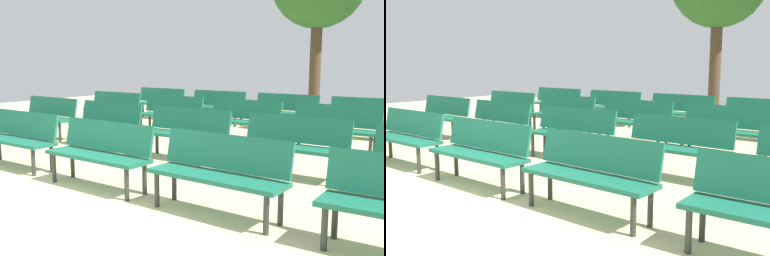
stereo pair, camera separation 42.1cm
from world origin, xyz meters
TOP-DOWN VIEW (x-y plane):
  - bench_r0_c1 at (-1.94, 1.55)m, footprint 1.61×0.52m
  - bench_r0_c2 at (-0.01, 1.55)m, footprint 1.61×0.50m
  - bench_r0_c3 at (1.83, 1.60)m, footprint 1.60×0.49m
  - bench_r1_c0 at (-3.89, 3.49)m, footprint 1.61×0.51m
  - bench_r1_c1 at (-2.01, 3.49)m, footprint 1.60×0.48m
  - bench_r1_c2 at (-0.12, 3.55)m, footprint 1.62×0.54m
  - bench_r1_c3 at (1.81, 3.62)m, footprint 1.61×0.52m
  - bench_r2_c0 at (-3.92, 5.45)m, footprint 1.61×0.52m
  - bench_r2_c1 at (-2.02, 5.45)m, footprint 1.61×0.52m
  - bench_r2_c2 at (-0.14, 5.51)m, footprint 1.61×0.50m
  - bench_r2_c3 at (1.73, 5.59)m, footprint 1.61×0.52m
  - bench_r3_c0 at (-4.02, 7.37)m, footprint 1.62×0.54m
  - bench_r3_c1 at (-2.06, 7.43)m, footprint 1.61×0.53m
  - bench_r3_c2 at (-0.12, 7.48)m, footprint 1.61×0.50m
  - bench_r3_c3 at (1.76, 7.51)m, footprint 1.62×0.55m

SIDE VIEW (x-z plane):
  - bench_r0_c1 at x=-1.94m, z-range 0.07..0.94m
  - bench_r0_c2 at x=-0.01m, z-range 0.07..0.94m
  - bench_r0_c3 at x=1.83m, z-range 0.07..0.94m
  - bench_r1_c0 at x=-3.89m, z-range 0.07..0.94m
  - bench_r1_c1 at x=-2.01m, z-range 0.07..0.94m
  - bench_r1_c2 at x=-0.12m, z-range 0.07..0.94m
  - bench_r1_c3 at x=1.81m, z-range 0.07..0.94m
  - bench_r2_c0 at x=-3.92m, z-range 0.07..0.94m
  - bench_r2_c1 at x=-2.02m, z-range 0.07..0.94m
  - bench_r2_c2 at x=-0.14m, z-range 0.07..0.94m
  - bench_r2_c3 at x=1.73m, z-range 0.07..0.94m
  - bench_r3_c0 at x=-4.02m, z-range 0.07..0.94m
  - bench_r3_c1 at x=-2.06m, z-range 0.07..0.94m
  - bench_r3_c2 at x=-0.12m, z-range 0.07..0.94m
  - bench_r3_c3 at x=1.76m, z-range 0.07..0.94m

